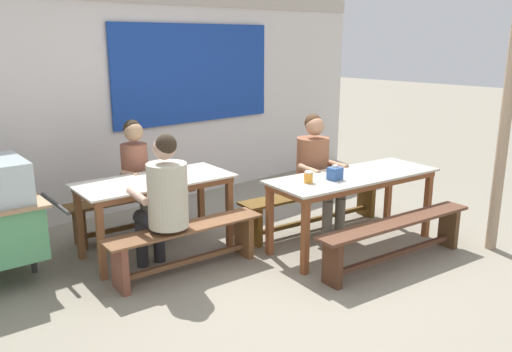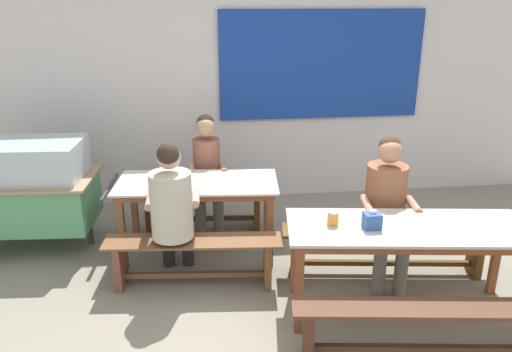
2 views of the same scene
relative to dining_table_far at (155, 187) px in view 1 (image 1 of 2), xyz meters
name	(u,v)px [view 1 (image 1 of 2)]	position (x,y,z in m)	size (l,w,h in m)	color
ground_plane	(290,260)	(0.84, -1.03, -0.67)	(40.00, 40.00, 0.00)	gray
backdrop_wall	(150,94)	(0.87, 1.49, 0.73)	(7.35, 0.23, 2.68)	silver
dining_table_far	(155,187)	(0.00, 0.00, 0.00)	(1.56, 0.82, 0.75)	beige
dining_table_near	(353,182)	(1.58, -1.18, 0.01)	(1.91, 0.91, 0.75)	#B7B3A5
bench_far_back	(133,209)	(0.05, 0.59, -0.38)	(1.42, 0.42, 0.44)	brown
bench_far_front	(186,243)	(-0.05, -0.59, -0.39)	(1.53, 0.44, 0.44)	brown
bench_near_back	(314,203)	(1.66, -0.59, -0.37)	(1.89, 0.54, 0.44)	brown
bench_near_front	(396,234)	(1.50, -1.76, -0.37)	(1.84, 0.49, 0.44)	brown
person_center_facing	(139,173)	(0.11, 0.51, 0.03)	(0.40, 0.52, 1.26)	#666258
person_right_near_table	(316,167)	(1.61, -0.65, 0.06)	(0.50, 0.61, 1.30)	#6A665A
person_left_back_turned	(164,197)	(-0.22, -0.51, 0.06)	(0.47, 0.60, 1.30)	#28282B
tissue_box	(335,173)	(1.29, -1.17, 0.14)	(0.12, 0.11, 0.14)	#31579B
condiment_jar	(308,177)	(1.01, -1.08, 0.14)	(0.08, 0.08, 0.11)	orange
wooden_support_post	(503,138)	(2.58, -2.19, 0.47)	(0.11, 0.11, 2.28)	tan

